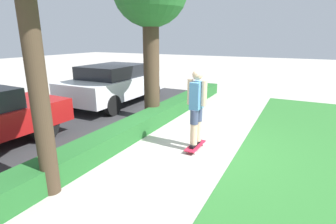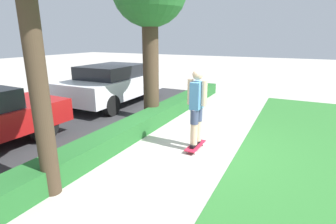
% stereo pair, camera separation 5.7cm
% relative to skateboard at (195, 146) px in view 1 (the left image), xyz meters
% --- Properties ---
extents(ground_plane, '(60.00, 60.00, 0.00)m').
position_rel_skateboard_xyz_m(ground_plane, '(0.04, 0.11, -0.07)').
color(ground_plane, '#ADA89E').
extents(street_asphalt, '(12.42, 5.00, 0.01)m').
position_rel_skateboard_xyz_m(street_asphalt, '(0.04, 4.31, -0.07)').
color(street_asphalt, '#2D2D30').
rests_on(street_asphalt, ground_plane).
extents(hedge_row, '(12.42, 0.60, 0.43)m').
position_rel_skateboard_xyz_m(hedge_row, '(0.04, 1.71, 0.14)').
color(hedge_row, '#236028').
rests_on(hedge_row, ground_plane).
extents(skateboard, '(0.77, 0.24, 0.09)m').
position_rel_skateboard_xyz_m(skateboard, '(0.00, 0.00, 0.00)').
color(skateboard, red).
rests_on(skateboard, ground_plane).
extents(skater_person, '(0.50, 0.44, 1.71)m').
position_rel_skateboard_xyz_m(skater_person, '(0.00, -0.00, 0.93)').
color(skater_person, black).
rests_on(skater_person, skateboard).
extents(parked_car_middle, '(4.31, 1.98, 1.47)m').
position_rel_skateboard_xyz_m(parked_car_middle, '(2.56, 4.25, 0.71)').
color(parked_car_middle, silver).
rests_on(parked_car_middle, ground_plane).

